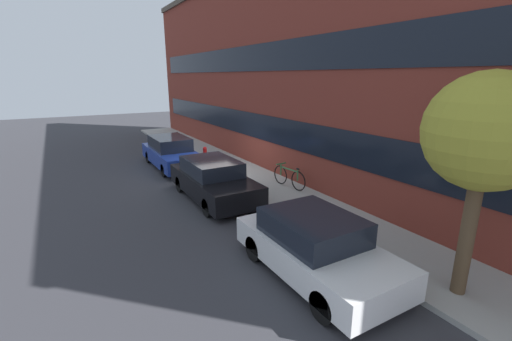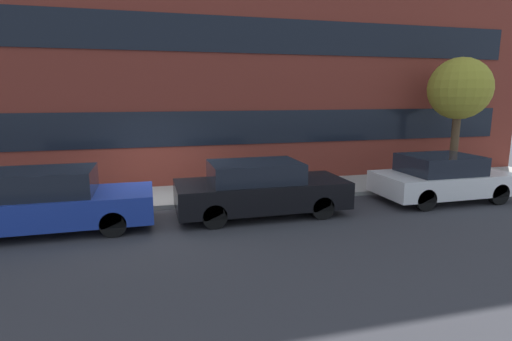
% 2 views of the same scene
% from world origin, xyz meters
% --- Properties ---
extents(ground_plane, '(56.00, 56.00, 0.00)m').
position_xyz_m(ground_plane, '(0.00, 0.00, 0.00)').
color(ground_plane, '#333338').
extents(sidewalk_strip, '(28.00, 2.33, 0.12)m').
position_xyz_m(sidewalk_strip, '(0.00, 1.17, 0.06)').
color(sidewalk_strip, '#9E9E99').
rests_on(sidewalk_strip, ground_plane).
extents(rowhouse_facade, '(28.00, 1.02, 8.82)m').
position_xyz_m(rowhouse_facade, '(0.00, 2.77, 4.42)').
color(rowhouse_facade, maroon).
rests_on(rowhouse_facade, ground_plane).
extents(parked_car_blue, '(4.48, 1.68, 1.40)m').
position_xyz_m(parked_car_blue, '(-2.40, -1.05, 0.68)').
color(parked_car_blue, '#1E3899').
rests_on(parked_car_blue, ground_plane).
extents(parked_car_black, '(4.28, 1.74, 1.36)m').
position_xyz_m(parked_car_black, '(2.51, -1.05, 0.68)').
color(parked_car_black, black).
rests_on(parked_car_black, ground_plane).
extents(parked_car_white, '(3.83, 1.81, 1.32)m').
position_xyz_m(parked_car_white, '(7.94, -1.05, 0.65)').
color(parked_car_white, silver).
rests_on(parked_car_white, ground_plane).
extents(fire_hydrant, '(0.47, 0.26, 0.74)m').
position_xyz_m(fire_hydrant, '(-2.06, 0.48, 0.50)').
color(fire_hydrant, red).
rests_on(fire_hydrant, sidewalk_strip).
extents(bicycle, '(1.70, 0.44, 0.82)m').
position_xyz_m(bicycle, '(3.09, 1.72, 0.53)').
color(bicycle, black).
rests_on(bicycle, sidewalk_strip).
extents(street_tree, '(2.04, 2.04, 4.10)m').
position_xyz_m(street_tree, '(9.93, 0.82, 3.17)').
color(street_tree, brown).
rests_on(street_tree, sidewalk_strip).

